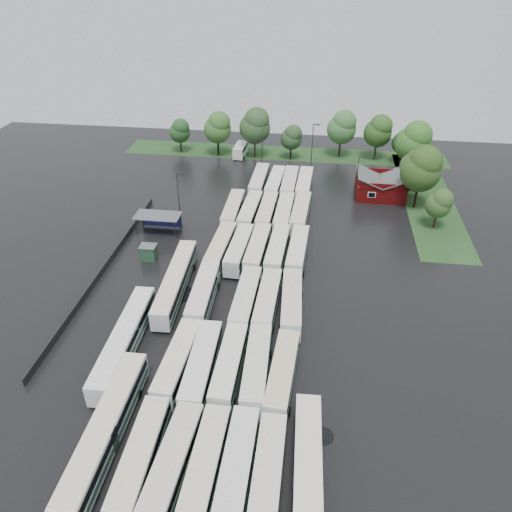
# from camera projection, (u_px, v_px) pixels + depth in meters

# --- Properties ---
(ground) EXTENTS (160.00, 160.00, 0.00)m
(ground) POSITION_uv_depth(u_px,v_px,m) (231.00, 314.00, 71.61)
(ground) COLOR black
(ground) RESTS_ON ground
(brick_building) EXTENTS (10.07, 8.60, 5.39)m
(brick_building) POSITION_uv_depth(u_px,v_px,m) (380.00, 188.00, 103.74)
(brick_building) COLOR maroon
(brick_building) RESTS_ON ground
(wash_shed) EXTENTS (8.20, 4.20, 3.58)m
(wash_shed) POSITION_uv_depth(u_px,v_px,m) (158.00, 217.00, 90.38)
(wash_shed) COLOR #2D2D30
(wash_shed) RESTS_ON ground
(utility_hut) EXTENTS (2.70, 2.20, 2.62)m
(utility_hut) POSITION_uv_depth(u_px,v_px,m) (149.00, 252.00, 83.26)
(utility_hut) COLOR #23442C
(utility_hut) RESTS_ON ground
(grass_strip_north) EXTENTS (80.00, 10.00, 0.01)m
(grass_strip_north) POSITION_uv_depth(u_px,v_px,m) (284.00, 153.00, 125.64)
(grass_strip_north) COLOR #1F431A
(grass_strip_north) RESTS_ON ground
(grass_strip_east) EXTENTS (10.00, 50.00, 0.01)m
(grass_strip_east) POSITION_uv_depth(u_px,v_px,m) (428.00, 199.00, 103.64)
(grass_strip_east) COLOR #1F431A
(grass_strip_east) RESTS_ON ground
(west_fence) EXTENTS (0.10, 50.00, 1.20)m
(west_fence) POSITION_uv_depth(u_px,v_px,m) (104.00, 268.00, 80.47)
(west_fence) COLOR #2D2D30
(west_fence) RESTS_ON ground
(bus_r0c0) EXTENTS (3.07, 13.18, 3.65)m
(bus_r0c0) POSITION_uv_depth(u_px,v_px,m) (141.00, 458.00, 49.41)
(bus_r0c0) COLOR white
(bus_r0c0) RESTS_ON ground
(bus_r0c1) EXTENTS (3.47, 13.33, 3.68)m
(bus_r0c1) POSITION_uv_depth(u_px,v_px,m) (172.00, 465.00, 48.70)
(bus_r0c1) COLOR white
(bus_r0c1) RESTS_ON ground
(bus_r0c2) EXTENTS (2.87, 12.88, 3.58)m
(bus_r0c2) POSITION_uv_depth(u_px,v_px,m) (205.00, 467.00, 48.62)
(bus_r0c2) COLOR white
(bus_r0c2) RESTS_ON ground
(bus_r0c3) EXTENTS (2.85, 13.19, 3.67)m
(bus_r0c3) POSITION_uv_depth(u_px,v_px,m) (237.00, 470.00, 48.21)
(bus_r0c3) COLOR white
(bus_r0c3) RESTS_ON ground
(bus_r0c4) EXTENTS (2.76, 12.78, 3.55)m
(bus_r0c4) POSITION_uv_depth(u_px,v_px,m) (268.00, 477.00, 47.72)
(bus_r0c4) COLOR white
(bus_r0c4) RESTS_ON ground
(bus_r1c0) EXTENTS (3.21, 13.01, 3.60)m
(bus_r1c0) POSITION_uv_depth(u_px,v_px,m) (178.00, 361.00, 60.75)
(bus_r1c0) COLOR white
(bus_r1c0) RESTS_ON ground
(bus_r1c1) EXTENTS (3.16, 13.49, 3.74)m
(bus_r1c1) POSITION_uv_depth(u_px,v_px,m) (202.00, 366.00, 59.98)
(bus_r1c1) COLOR white
(bus_r1c1) RESTS_ON ground
(bus_r1c2) EXTENTS (2.76, 12.78, 3.56)m
(bus_r1c2) POSITION_uv_depth(u_px,v_px,m) (229.00, 366.00, 60.11)
(bus_r1c2) COLOR white
(bus_r1c2) RESTS_ON ground
(bus_r1c3) EXTENTS (3.23, 13.09, 3.62)m
(bus_r1c3) POSITION_uv_depth(u_px,v_px,m) (257.00, 368.00, 59.79)
(bus_r1c3) COLOR white
(bus_r1c3) RESTS_ON ground
(bus_r1c4) EXTENTS (3.36, 12.89, 3.55)m
(bus_r1c4) POSITION_uv_depth(u_px,v_px,m) (282.00, 374.00, 58.99)
(bus_r1c4) COLOR white
(bus_r1c4) RESTS_ON ground
(bus_r2c0) EXTENTS (3.21, 13.37, 3.70)m
(bus_r2c0) POSITION_uv_depth(u_px,v_px,m) (203.00, 294.00, 72.23)
(bus_r2c0) COLOR white
(bus_r2c0) RESTS_ON ground
(bus_r2c2) EXTENTS (3.01, 13.17, 3.65)m
(bus_r2c2) POSITION_uv_depth(u_px,v_px,m) (246.00, 300.00, 71.10)
(bus_r2c2) COLOR white
(bus_r2c2) RESTS_ON ground
(bus_r2c3) EXTENTS (2.99, 12.91, 3.58)m
(bus_r2c3) POSITION_uv_depth(u_px,v_px,m) (267.00, 302.00, 70.82)
(bus_r2c3) COLOR white
(bus_r2c3) RESTS_ON ground
(bus_r2c4) EXTENTS (3.43, 13.23, 3.65)m
(bus_r2c4) POSITION_uv_depth(u_px,v_px,m) (292.00, 303.00, 70.47)
(bus_r2c4) COLOR white
(bus_r2c4) RESTS_ON ground
(bus_r3c0) EXTENTS (3.29, 12.95, 3.58)m
(bus_r3c0) POSITION_uv_depth(u_px,v_px,m) (221.00, 247.00, 83.44)
(bus_r3c0) COLOR white
(bus_r3c0) RESTS_ON ground
(bus_r3c1) EXTENTS (3.32, 12.92, 3.57)m
(bus_r3c1) POSITION_uv_depth(u_px,v_px,m) (239.00, 249.00, 82.86)
(bus_r3c1) COLOR white
(bus_r3c1) RESTS_ON ground
(bus_r3c2) EXTENTS (3.22, 13.11, 3.62)m
(bus_r3c2) POSITION_uv_depth(u_px,v_px,m) (258.00, 249.00, 82.79)
(bus_r3c2) COLOR white
(bus_r3c2) RESTS_ON ground
(bus_r3c3) EXTENTS (3.26, 13.15, 3.63)m
(bus_r3c3) POSITION_uv_depth(u_px,v_px,m) (277.00, 250.00, 82.55)
(bus_r3c3) COLOR white
(bus_r3c3) RESTS_ON ground
(bus_r3c4) EXTENTS (3.28, 13.10, 3.62)m
(bus_r3c4) POSITION_uv_depth(u_px,v_px,m) (298.00, 251.00, 82.28)
(bus_r3c4) COLOR white
(bus_r3c4) RESTS_ON ground
(bus_r4c0) EXTENTS (2.82, 12.83, 3.57)m
(bus_r4c0) POSITION_uv_depth(u_px,v_px,m) (233.00, 210.00, 94.85)
(bus_r4c0) COLOR white
(bus_r4c0) RESTS_ON ground
(bus_r4c1) EXTENTS (3.28, 12.95, 3.57)m
(bus_r4c1) POSITION_uv_depth(u_px,v_px,m) (250.00, 212.00, 94.35)
(bus_r4c1) COLOR white
(bus_r4c1) RESTS_ON ground
(bus_r4c2) EXTENTS (3.08, 12.82, 3.55)m
(bus_r4c2) POSITION_uv_depth(u_px,v_px,m) (267.00, 213.00, 94.10)
(bus_r4c2) COLOR white
(bus_r4c2) RESTS_ON ground
(bus_r4c3) EXTENTS (3.06, 13.10, 3.63)m
(bus_r4c3) POSITION_uv_depth(u_px,v_px,m) (284.00, 214.00, 93.51)
(bus_r4c3) COLOR white
(bus_r4c3) RESTS_ON ground
(bus_r4c4) EXTENTS (3.46, 13.43, 3.70)m
(bus_r4c4) POSITION_uv_depth(u_px,v_px,m) (300.00, 214.00, 93.57)
(bus_r4c4) COLOR white
(bus_r4c4) RESTS_ON ground
(bus_r5c1) EXTENTS (3.01, 13.29, 3.69)m
(bus_r5c1) POSITION_uv_depth(u_px,v_px,m) (259.00, 181.00, 106.10)
(bus_r5c1) COLOR white
(bus_r5c1) RESTS_ON ground
(bus_r5c2) EXTENTS (3.39, 13.05, 3.60)m
(bus_r5c2) POSITION_uv_depth(u_px,v_px,m) (275.00, 184.00, 105.19)
(bus_r5c2) COLOR white
(bus_r5c2) RESTS_ON ground
(bus_r5c3) EXTENTS (3.07, 13.25, 3.67)m
(bus_r5c3) POSITION_uv_depth(u_px,v_px,m) (289.00, 184.00, 104.85)
(bus_r5c3) COLOR white
(bus_r5c3) RESTS_ON ground
(bus_r5c4) EXTENTS (3.22, 13.28, 3.67)m
(bus_r5c4) POSITION_uv_depth(u_px,v_px,m) (304.00, 185.00, 104.52)
(bus_r5c4) COLOR white
(bus_r5c4) RESTS_ON ground
(artic_bus_west_a) EXTENTS (2.99, 19.98, 3.70)m
(artic_bus_west_a) POSITION_uv_depth(u_px,v_px,m) (106.00, 430.00, 52.16)
(artic_bus_west_a) COLOR white
(artic_bus_west_a) RESTS_ON ground
(artic_bus_west_b) EXTENTS (3.56, 19.58, 3.62)m
(artic_bus_west_b) POSITION_uv_depth(u_px,v_px,m) (176.00, 282.00, 74.92)
(artic_bus_west_b) COLOR white
(artic_bus_west_b) RESTS_ON ground
(artic_bus_west_c) EXTENTS (3.32, 19.54, 3.61)m
(artic_bus_west_c) POSITION_uv_depth(u_px,v_px,m) (124.00, 340.00, 63.89)
(artic_bus_west_c) COLOR white
(artic_bus_west_c) RESTS_ON ground
(artic_bus_east) EXTENTS (3.49, 19.20, 3.55)m
(artic_bus_east) POSITION_uv_depth(u_px,v_px,m) (308.00, 483.00, 47.17)
(artic_bus_east) COLOR white
(artic_bus_east) RESTS_ON ground
(minibus) EXTENTS (2.87, 6.82, 2.92)m
(minibus) POSITION_uv_depth(u_px,v_px,m) (240.00, 150.00, 123.21)
(minibus) COLOR white
(minibus) RESTS_ON ground
(tree_north_0) EXTENTS (5.19, 5.19, 8.60)m
(tree_north_0) POSITION_uv_depth(u_px,v_px,m) (180.00, 131.00, 123.62)
(tree_north_0) COLOR black
(tree_north_0) RESTS_ON ground
(tree_north_1) EXTENTS (6.68, 6.68, 11.06)m
(tree_north_1) POSITION_uv_depth(u_px,v_px,m) (218.00, 127.00, 120.84)
(tree_north_1) COLOR black
(tree_north_1) RESTS_ON ground
(tree_north_2) EXTENTS (7.49, 7.49, 12.40)m
(tree_north_2) POSITION_uv_depth(u_px,v_px,m) (255.00, 125.00, 119.32)
(tree_north_2) COLOR #3B2D20
(tree_north_2) RESTS_ON ground
(tree_north_3) EXTENTS (5.18, 5.18, 8.59)m
(tree_north_3) POSITION_uv_depth(u_px,v_px,m) (292.00, 137.00, 119.51)
(tree_north_3) COLOR black
(tree_north_3) RESTS_ON ground
(tree_north_4) EXTENTS (7.02, 7.02, 11.63)m
(tree_north_4) POSITION_uv_depth(u_px,v_px,m) (342.00, 127.00, 119.83)
(tree_north_4) COLOR black
(tree_north_4) RESTS_ON ground
(tree_north_5) EXTENTS (6.69, 6.69, 11.09)m
(tree_north_5) POSITION_uv_depth(u_px,v_px,m) (379.00, 131.00, 118.58)
(tree_north_5) COLOR #37291E
(tree_north_5) RESTS_ON ground
(tree_north_6) EXTENTS (5.32, 5.32, 8.80)m
(tree_north_6) POSITION_uv_depth(u_px,v_px,m) (411.00, 139.00, 117.74)
(tree_north_6) COLOR #3A2A1A
(tree_north_6) RESTS_ON ground
(tree_east_0) EXTENTS (4.81, 4.78, 7.92)m
(tree_east_0) POSITION_uv_depth(u_px,v_px,m) (440.00, 203.00, 90.42)
(tree_east_0) COLOR black
(tree_east_0) RESTS_ON ground
(tree_east_1) EXTENTS (7.83, 7.83, 12.97)m
(tree_east_1) POSITION_uv_depth(u_px,v_px,m) (422.00, 168.00, 95.79)
(tree_east_1) COLOR black
(tree_east_1) RESTS_ON ground
(tree_east_2) EXTENTS (5.59, 5.59, 9.27)m
(tree_east_2) POSITION_uv_depth(u_px,v_px,m) (414.00, 164.00, 103.93)
(tree_east_2) COLOR black
(tree_east_2) RESTS_ON ground
(tree_east_3) EXTENTS (7.81, 7.81, 12.93)m
(tree_east_3) POSITION_uv_depth(u_px,v_px,m) (414.00, 141.00, 108.78)
(tree_east_3) COLOR #31241A
(tree_east_3) RESTS_ON ground
(tree_east_4) EXTENTS (5.10, 5.10, 8.45)m
(tree_east_4) POSITION_uv_depth(u_px,v_px,m) (404.00, 141.00, 117.20)
(tree_east_4) COLOR black
(tree_east_4) RESTS_ON ground
(lamp_post_ne) EXTENTS (1.42, 0.28, 9.21)m
(lamp_post_ne) POSITION_uv_depth(u_px,v_px,m) (358.00, 175.00, 100.67)
(lamp_post_ne) COLOR #2D2D30
(lamp_post_ne) RESTS_ON ground
(lamp_post_nw) EXTENTS (1.56, 0.30, 10.14)m
(lamp_post_nw) POSITION_uv_depth(u_px,v_px,m) (179.00, 194.00, 91.65)
(lamp_post_nw) COLOR #2D2D30
(lamp_post_nw) RESTS_ON ground
(lamp_post_back_w) EXTENTS (1.51, 0.29, 9.82)m
(lamp_post_back_w) POSITION_uv_depth(u_px,v_px,m) (263.00, 146.00, 113.79)
(lamp_post_back_w) COLOR #2D2D30
(lamp_post_back_w) RESTS_ON ground
(lamp_post_back_e) EXTENTS (1.64, 0.32, 10.66)m
(lamp_post_back_e) POSITION_uv_depth(u_px,v_px,m) (313.00, 143.00, 114.08)
(lamp_post_back_e) COLOR #2D2D30
(lamp_post_back_e) RESTS_ON ground
(puddle_0) EXTENTS (6.24, 6.24, 0.01)m
(puddle_0) POSITION_uv_depth(u_px,v_px,m) (172.00, 408.00, 57.22)
(puddle_0) COLOR black
(puddle_0) RESTS_ON ground
(puddle_1) EXTENTS (2.67, 2.67, 0.01)m
(puddle_1) POSITION_uv_depth(u_px,v_px,m) (251.00, 465.00, 50.93)
(puddle_1) COLOR black
(puddle_1) RESTS_ON ground
(puddle_2) EXTENTS (5.23, 5.23, 0.01)m
(puddle_2) POSITION_uv_depth(u_px,v_px,m) (176.00, 294.00, 75.68)
(puddle_2) COLOR black
(puddle_2) RESTS_ON ground
(puddle_3) EXTENTS (3.95, 3.95, 0.01)m
(puddle_3) POSITION_uv_depth(u_px,v_px,m) (257.00, 332.00, 68.28)
(puddle_3) COLOR black
(puddle_3) RESTS_ON ground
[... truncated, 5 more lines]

